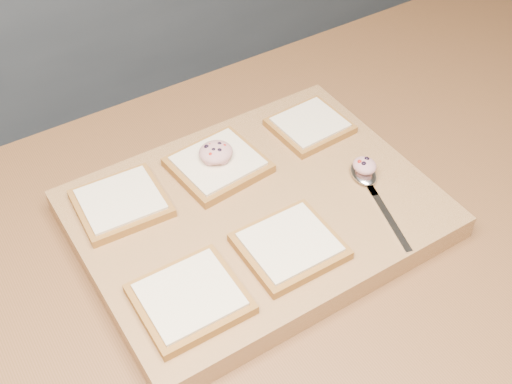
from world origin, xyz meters
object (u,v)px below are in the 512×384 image
tuna_salad_dollop (216,152)px  spoon (367,179)px  cutting_board (256,214)px  bread_far_center (218,164)px

tuna_salad_dollop → spoon: 0.23m
cutting_board → tuna_salad_dollop: size_ratio=9.60×
cutting_board → spoon: (0.16, -0.05, 0.02)m
bread_far_center → tuna_salad_dollop: bearing=90.7°
bread_far_center → tuna_salad_dollop: 0.02m
cutting_board → bread_far_center: bearing=94.8°
cutting_board → bread_far_center: 0.10m
bread_far_center → cutting_board: bearing=-85.2°
cutting_board → bread_far_center: (-0.01, 0.09, 0.03)m
spoon → tuna_salad_dollop: bearing=139.3°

